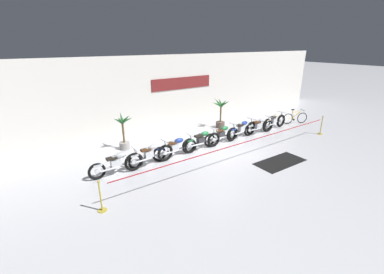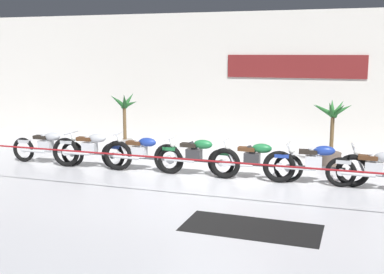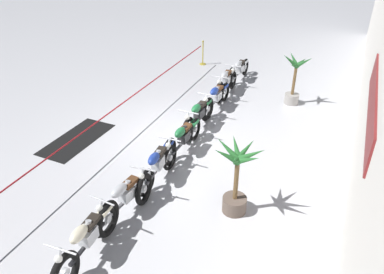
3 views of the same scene
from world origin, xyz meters
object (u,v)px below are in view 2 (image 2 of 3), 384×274
motorcycle_green_4 (255,160)px  motorcycle_blue_5 (316,165)px  motorcycle_silver_6 (377,170)px  motorcycle_blue_2 (141,153)px  potted_palm_left_of_row (125,125)px  floor_banner (251,228)px  motorcycle_silver_0 (48,147)px  motorcycle_green_3 (196,157)px  stanchion_far_left (130,161)px  motorcycle_silver_1 (92,150)px  potted_palm_right_of_row (332,133)px

motorcycle_green_4 → motorcycle_blue_5: size_ratio=0.96×
motorcycle_silver_6 → motorcycle_blue_2: bearing=179.8°
potted_palm_left_of_row → floor_banner: 7.25m
motorcycle_blue_2 → motorcycle_blue_5: motorcycle_blue_5 is taller
motorcycle_silver_0 → motorcycle_blue_2: (2.70, 0.05, -0.00)m
motorcycle_green_4 → motorcycle_green_3: bearing=-174.7°
potted_palm_left_of_row → stanchion_far_left: size_ratio=0.15×
motorcycle_silver_0 → motorcycle_green_3: 4.14m
motorcycle_silver_6 → floor_banner: bearing=-124.7°
motorcycle_green_3 → motorcycle_silver_6: 4.06m
motorcycle_silver_0 → motorcycle_silver_1: bearing=-3.4°
motorcycle_silver_6 → motorcycle_silver_0: bearing=-179.8°
motorcycle_silver_6 → potted_palm_right_of_row: (-1.03, 2.13, 0.41)m
motorcycle_silver_0 → motorcycle_green_4: 5.53m
motorcycle_green_3 → motorcycle_silver_0: bearing=-179.7°
motorcycle_silver_0 → motorcycle_silver_1: size_ratio=0.98×
motorcycle_silver_1 → motorcycle_blue_5: 5.56m
motorcycle_blue_5 → potted_palm_right_of_row: (0.24, 2.04, 0.40)m
potted_palm_left_of_row → floor_banner: potted_palm_left_of_row is taller
motorcycle_green_4 → motorcycle_silver_6: motorcycle_silver_6 is taller
motorcycle_blue_5 → motorcycle_green_3: bearing=-178.0°
motorcycle_silver_0 → motorcycle_blue_2: 2.70m
motorcycle_silver_0 → potted_palm_left_of_row: 2.57m
motorcycle_green_3 → motorcycle_silver_6: motorcycle_green_3 is taller
motorcycle_silver_6 → potted_palm_left_of_row: bearing=162.4°
motorcycle_green_3 → floor_banner: motorcycle_green_3 is taller
motorcycle_blue_2 → motorcycle_silver_6: motorcycle_silver_6 is taller
motorcycle_blue_2 → motorcycle_green_4: size_ratio=1.00×
motorcycle_silver_0 → motorcycle_silver_6: (8.20, 0.03, 0.00)m
motorcycle_silver_0 → potted_palm_right_of_row: bearing=16.8°
motorcycle_blue_5 → motorcycle_silver_6: motorcycle_blue_5 is taller
motorcycle_silver_1 → floor_banner: (4.72, -2.92, -0.47)m
motorcycle_blue_5 → motorcycle_silver_6: 1.27m
motorcycle_green_3 → motorcycle_blue_5: motorcycle_blue_5 is taller
motorcycle_green_4 → motorcycle_silver_6: 2.67m
motorcycle_green_4 → potted_palm_right_of_row: potted_palm_right_of_row is taller
motorcycle_green_3 → floor_banner: (1.95, -3.03, -0.46)m
motorcycle_silver_1 → motorcycle_silver_6: 6.83m
motorcycle_blue_2 → floor_banner: 4.59m
motorcycle_green_3 → potted_palm_right_of_row: bearing=35.2°
motorcycle_blue_2 → motorcycle_green_3: size_ratio=1.04×
motorcycle_blue_5 → motorcycle_silver_6: (1.27, -0.09, -0.01)m
stanchion_far_left → floor_banner: (2.71, -0.98, -0.75)m
motorcycle_silver_1 → floor_banner: 5.57m
motorcycle_green_3 → motorcycle_blue_5: 2.79m
motorcycle_silver_0 → motorcycle_green_3: size_ratio=1.01×
motorcycle_silver_1 → motorcycle_silver_6: size_ratio=1.06×
motorcycle_blue_2 → stanchion_far_left: 2.20m
motorcycle_blue_2 → potted_palm_right_of_row: size_ratio=1.27×
motorcycle_green_3 → stanchion_far_left: size_ratio=0.18×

